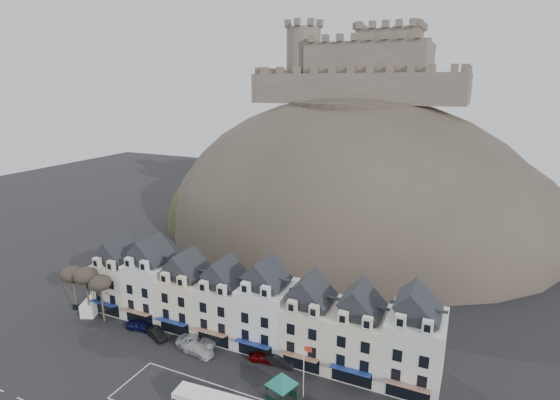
{
  "coord_description": "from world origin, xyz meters",
  "views": [
    {
      "loc": [
        28.46,
        -34.32,
        36.54
      ],
      "look_at": [
        1.64,
        24.0,
        19.47
      ],
      "focal_mm": 28.0,
      "sensor_mm": 36.0,
      "label": 1
    }
  ],
  "objects_px": {
    "bus_shelter": "(282,379)",
    "car_maroon": "(263,357)",
    "white_van": "(93,305)",
    "car_navy": "(140,325)",
    "car_black": "(157,333)",
    "car_silver": "(196,341)",
    "car_charcoal": "(279,360)",
    "car_white": "(197,349)",
    "flagpole": "(304,367)"
  },
  "relations": [
    {
      "from": "bus_shelter",
      "to": "car_maroon",
      "type": "xyz_separation_m",
      "value": [
        -5.38,
        5.86,
        -2.33
      ]
    },
    {
      "from": "car_silver",
      "to": "car_maroon",
      "type": "relative_size",
      "value": 1.42
    },
    {
      "from": "car_navy",
      "to": "car_silver",
      "type": "height_order",
      "value": "car_silver"
    },
    {
      "from": "car_navy",
      "to": "car_black",
      "type": "height_order",
      "value": "car_navy"
    },
    {
      "from": "flagpole",
      "to": "car_silver",
      "type": "height_order",
      "value": "flagpole"
    },
    {
      "from": "car_white",
      "to": "car_black",
      "type": "bearing_deg",
      "value": 92.95
    },
    {
      "from": "white_van",
      "to": "car_silver",
      "type": "xyz_separation_m",
      "value": [
        21.41,
        -1.03,
        -0.33
      ]
    },
    {
      "from": "flagpole",
      "to": "white_van",
      "type": "relative_size",
      "value": 1.36
    },
    {
      "from": "car_silver",
      "to": "car_maroon",
      "type": "distance_m",
      "value": 10.43
    },
    {
      "from": "white_van",
      "to": "car_navy",
      "type": "height_order",
      "value": "white_van"
    },
    {
      "from": "bus_shelter",
      "to": "car_maroon",
      "type": "distance_m",
      "value": 8.29
    },
    {
      "from": "white_van",
      "to": "car_maroon",
      "type": "height_order",
      "value": "white_van"
    },
    {
      "from": "car_white",
      "to": "car_maroon",
      "type": "xyz_separation_m",
      "value": [
        9.2,
        2.26,
        -0.07
      ]
    },
    {
      "from": "car_black",
      "to": "car_white",
      "type": "xyz_separation_m",
      "value": [
        7.82,
        -0.76,
        0.02
      ]
    },
    {
      "from": "bus_shelter",
      "to": "white_van",
      "type": "height_order",
      "value": "bus_shelter"
    },
    {
      "from": "flagpole",
      "to": "car_navy",
      "type": "relative_size",
      "value": 1.68
    },
    {
      "from": "car_navy",
      "to": "car_white",
      "type": "distance_m",
      "value": 11.69
    },
    {
      "from": "car_black",
      "to": "car_navy",
      "type": "bearing_deg",
      "value": 102.9
    },
    {
      "from": "car_black",
      "to": "car_charcoal",
      "type": "bearing_deg",
      "value": -61.49
    },
    {
      "from": "white_van",
      "to": "car_black",
      "type": "bearing_deg",
      "value": -30.25
    },
    {
      "from": "car_silver",
      "to": "car_maroon",
      "type": "bearing_deg",
      "value": -101.38
    },
    {
      "from": "car_charcoal",
      "to": "bus_shelter",
      "type": "bearing_deg",
      "value": -153.54
    },
    {
      "from": "car_silver",
      "to": "car_navy",
      "type": "bearing_deg",
      "value": 74.35
    },
    {
      "from": "car_silver",
      "to": "car_charcoal",
      "type": "height_order",
      "value": "car_silver"
    },
    {
      "from": "car_black",
      "to": "flagpole",
      "type": "bearing_deg",
      "value": -73.05
    },
    {
      "from": "flagpole",
      "to": "car_maroon",
      "type": "bearing_deg",
      "value": 150.72
    },
    {
      "from": "car_maroon",
      "to": "car_navy",
      "type": "bearing_deg",
      "value": 82.44
    },
    {
      "from": "flagpole",
      "to": "car_white",
      "type": "bearing_deg",
      "value": 173.22
    },
    {
      "from": "car_navy",
      "to": "flagpole",
      "type": "bearing_deg",
      "value": -106.34
    },
    {
      "from": "car_silver",
      "to": "car_white",
      "type": "relative_size",
      "value": 1.09
    },
    {
      "from": "bus_shelter",
      "to": "car_maroon",
      "type": "relative_size",
      "value": 1.47
    },
    {
      "from": "car_navy",
      "to": "car_black",
      "type": "xyz_separation_m",
      "value": [
        3.78,
        -0.7,
        -0.01
      ]
    },
    {
      "from": "bus_shelter",
      "to": "car_charcoal",
      "type": "bearing_deg",
      "value": 134.76
    },
    {
      "from": "flagpole",
      "to": "car_silver",
      "type": "distance_m",
      "value": 18.63
    },
    {
      "from": "white_van",
      "to": "car_navy",
      "type": "xyz_separation_m",
      "value": [
        11.01,
        -1.05,
        -0.38
      ]
    },
    {
      "from": "car_charcoal",
      "to": "flagpole",
      "type": "bearing_deg",
      "value": -130.9
    },
    {
      "from": "car_navy",
      "to": "car_silver",
      "type": "relative_size",
      "value": 0.77
    },
    {
      "from": "flagpole",
      "to": "car_navy",
      "type": "xyz_separation_m",
      "value": [
        -28.39,
        3.45,
        -3.42
      ]
    },
    {
      "from": "bus_shelter",
      "to": "car_charcoal",
      "type": "distance_m",
      "value": 7.25
    },
    {
      "from": "bus_shelter",
      "to": "car_black",
      "type": "bearing_deg",
      "value": -173.81
    },
    {
      "from": "car_silver",
      "to": "car_charcoal",
      "type": "distance_m",
      "value": 12.64
    },
    {
      "from": "car_navy",
      "to": "car_black",
      "type": "distance_m",
      "value": 3.84
    },
    {
      "from": "car_charcoal",
      "to": "car_white",
      "type": "bearing_deg",
      "value": 101.28
    },
    {
      "from": "car_maroon",
      "to": "car_silver",
      "type": "bearing_deg",
      "value": 84.56
    },
    {
      "from": "car_maroon",
      "to": "flagpole",
      "type": "bearing_deg",
      "value": -129.06
    },
    {
      "from": "car_silver",
      "to": "car_black",
      "type": "bearing_deg",
      "value": 80.4
    },
    {
      "from": "car_navy",
      "to": "car_white",
      "type": "relative_size",
      "value": 0.84
    },
    {
      "from": "car_navy",
      "to": "car_maroon",
      "type": "relative_size",
      "value": 1.09
    },
    {
      "from": "bus_shelter",
      "to": "car_charcoal",
      "type": "height_order",
      "value": "bus_shelter"
    },
    {
      "from": "flagpole",
      "to": "car_navy",
      "type": "height_order",
      "value": "flagpole"
    }
  ]
}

